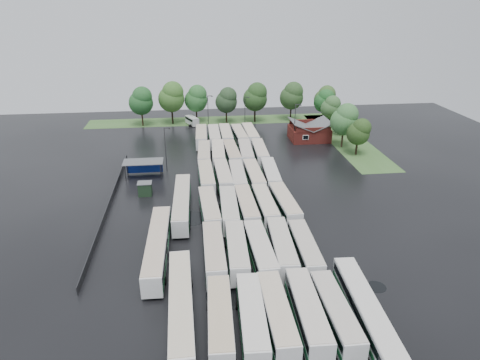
{
  "coord_description": "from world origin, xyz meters",
  "views": [
    {
      "loc": [
        -6.69,
        -63.28,
        35.0
      ],
      "look_at": [
        2.0,
        12.0,
        2.5
      ],
      "focal_mm": 32.0,
      "sensor_mm": 36.0,
      "label": 1
    }
  ],
  "objects": [
    {
      "name": "puddle_4",
      "position": [
        16.35,
        -19.66,
        0.0
      ],
      "size": [
        2.62,
        2.62,
        0.01
      ],
      "primitive_type": "cylinder",
      "color": "black",
      "rests_on": "ground"
    },
    {
      "name": "artic_bus_west_a",
      "position": [
        -8.94,
        -22.95,
        1.97
      ],
      "size": [
        3.17,
        19.16,
        3.54
      ],
      "rotation": [
        0.0,
        0.0,
        0.03
      ],
      "color": "silver",
      "rests_on": "ground"
    },
    {
      "name": "bus_r5c4",
      "position": [
        8.21,
        42.33,
        2.0
      ],
      "size": [
        3.06,
        13.12,
        3.64
      ],
      "rotation": [
        0.0,
        0.0,
        0.02
      ],
      "color": "silver",
      "rests_on": "ground"
    },
    {
      "name": "bus_r4c3",
      "position": [
        5.22,
        28.31,
        1.99
      ],
      "size": [
        3.32,
        13.13,
        3.62
      ],
      "rotation": [
        0.0,
        0.0,
        -0.04
      ],
      "color": "silver",
      "rests_on": "ground"
    },
    {
      "name": "tree_north_1",
      "position": [
        -12.26,
        62.82,
        8.15
      ],
      "size": [
        7.65,
        7.65,
        12.67
      ],
      "color": "black",
      "rests_on": "ground"
    },
    {
      "name": "bus_r5c1",
      "position": [
        -1.2,
        42.02,
        1.98
      ],
      "size": [
        2.87,
        12.93,
        3.59
      ],
      "rotation": [
        0.0,
        0.0,
        -0.01
      ],
      "color": "silver",
      "rests_on": "ground"
    },
    {
      "name": "bus_r2c0",
      "position": [
        -4.46,
        1.18,
        1.97
      ],
      "size": [
        3.33,
        12.99,
        3.58
      ],
      "rotation": [
        0.0,
        0.0,
        0.05
      ],
      "color": "silver",
      "rests_on": "ground"
    },
    {
      "name": "bus_r5c3",
      "position": [
        5.31,
        42.29,
        1.91
      ],
      "size": [
        3.25,
        12.59,
        3.47
      ],
      "rotation": [
        0.0,
        0.0,
        0.05
      ],
      "color": "silver",
      "rests_on": "ground"
    },
    {
      "name": "bus_r3c0",
      "position": [
        -4.37,
        14.99,
        1.98
      ],
      "size": [
        3.02,
        12.99,
        3.6
      ],
      "rotation": [
        0.0,
        0.0,
        0.02
      ],
      "color": "silver",
      "rests_on": "ground"
    },
    {
      "name": "bus_r3c4",
      "position": [
        8.57,
        15.06,
        1.97
      ],
      "size": [
        3.37,
        12.96,
        3.57
      ],
      "rotation": [
        0.0,
        0.0,
        -0.05
      ],
      "color": "silver",
      "rests_on": "ground"
    },
    {
      "name": "tree_north_3",
      "position": [
        3.85,
        62.12,
        6.91
      ],
      "size": [
        6.48,
        6.48,
        10.74
      ],
      "color": "black",
      "rests_on": "ground"
    },
    {
      "name": "bus_r2c1",
      "position": [
        -1.14,
        0.85,
        1.98
      ],
      "size": [
        3.15,
        13.01,
        3.6
      ],
      "rotation": [
        0.0,
        0.0,
        -0.03
      ],
      "color": "silver",
      "rests_on": "ground"
    },
    {
      "name": "bus_r1c2",
      "position": [
        2.01,
        -12.58,
        2.01
      ],
      "size": [
        3.16,
        13.18,
        3.65
      ],
      "rotation": [
        0.0,
        0.0,
        0.03
      ],
      "color": "silver",
      "rests_on": "ground"
    },
    {
      "name": "bus_r0c0",
      "position": [
        -4.59,
        -25.83,
        1.95
      ],
      "size": [
        3.19,
        12.81,
        3.54
      ],
      "rotation": [
        0.0,
        0.0,
        -0.04
      ],
      "color": "silver",
      "rests_on": "ground"
    },
    {
      "name": "bus_r3c3",
      "position": [
        5.12,
        14.49,
        1.97
      ],
      "size": [
        2.96,
        12.91,
        3.58
      ],
      "rotation": [
        0.0,
        0.0,
        0.02
      ],
      "color": "silver",
      "rests_on": "ground"
    },
    {
      "name": "lamp_post_nw",
      "position": [
        -12.49,
        24.73,
        5.67
      ],
      "size": [
        1.5,
        0.29,
        9.77
      ],
      "color": "#2D2D30",
      "rests_on": "ground"
    },
    {
      "name": "bus_r2c3",
      "position": [
        5.14,
        1.53,
        1.93
      ],
      "size": [
        2.97,
        12.66,
        3.51
      ],
      "rotation": [
        0.0,
        0.0,
        0.02
      ],
      "color": "silver",
      "rests_on": "ground"
    },
    {
      "name": "utility_hut",
      "position": [
        -16.2,
        12.6,
        1.32
      ],
      "size": [
        2.7,
        2.2,
        2.62
      ],
      "color": "black",
      "rests_on": "ground"
    },
    {
      "name": "bus_r4c2",
      "position": [
        1.99,
        28.23,
        1.98
      ],
      "size": [
        3.17,
        13.03,
        3.6
      ],
      "rotation": [
        0.0,
        0.0,
        0.03
      ],
      "color": "silver",
      "rests_on": "ground"
    },
    {
      "name": "west_fence",
      "position": [
        -22.2,
        8.0,
        0.6
      ],
      "size": [
        0.1,
        50.0,
        1.2
      ],
      "primitive_type": "cube",
      "color": "#2D2D30",
      "rests_on": "ground"
    },
    {
      "name": "tree_east_2",
      "position": [
        33.86,
        45.72,
        5.41
      ],
      "size": [
        5.08,
        5.08,
        8.41
      ],
      "color": "black",
      "rests_on": "ground"
    },
    {
      "name": "bus_r0c4",
      "position": [
        8.5,
        -26.22,
        1.93
      ],
      "size": [
        2.76,
        12.61,
        3.51
      ],
      "rotation": [
        0.0,
        0.0,
        0.01
      ],
      "color": "silver",
      "rests_on": "ground"
    },
    {
      "name": "lamp_post_ne",
      "position": [
        19.44,
        40.18,
        5.97
      ],
      "size": [
        1.58,
        0.31,
        10.28
      ],
      "color": "#2D2D30",
      "rests_on": "ground"
    },
    {
      "name": "wash_shed",
      "position": [
        -17.2,
        22.02,
        2.99
      ],
      "size": [
        8.2,
        4.2,
        3.58
      ],
      "color": "#2D2D30",
      "rests_on": "ground"
    },
    {
      "name": "bus_r3c2",
      "position": [
        1.84,
        14.52,
        1.95
      ],
      "size": [
        2.97,
        12.8,
        3.55
      ],
      "rotation": [
        0.0,
        0.0,
        -0.02
      ],
      "color": "silver",
      "rests_on": "ground"
    },
    {
      "name": "grass_strip_north",
      "position": [
        2.0,
        64.8,
        0.01
      ],
      "size": [
        80.0,
        10.0,
        0.01
      ],
      "primitive_type": "cube",
      "color": "#3B612B",
      "rests_on": "ground"
    },
    {
      "name": "tree_north_2",
      "position": [
        -5.07,
        63.84,
        7.28
      ],
      "size": [
        6.83,
        6.83,
        11.31
      ],
      "color": "black",
      "rests_on": "ground"
    },
    {
      "name": "tree_north_5",
      "position": [
        23.77,
        62.88,
        7.57
      ],
      "size": [
        7.11,
        7.11,
        11.77
      ],
      "color": "black",
      "rests_on": "ground"
    },
    {
      "name": "bus_r1c3",
      "position": [
        5.21,
        -12.13,
        2.02
      ],
      "size": [
        3.45,
        13.33,
        3.68
      ],
      "rotation": [
        0.0,
        0.0,
        -0.05
      ],
      "color": "silver",
      "rests_on": "ground"
    },
    {
      "name": "bus_r5c2",
      "position": [
        1.85,
        42.28,
        1.99
      ],
      "size": [
        2.82,
        13.04,
        3.63
      ],
      "rotation": [
        0.0,
        0.0,
        -0.0
      ],
      "color": "silver",
      "rests_on": "ground"
    },
    {
      "name": "brick_building",
      "position": [
        24.0,
        42.77,
        1.87
      ],
      "size": [
        10.07,
        8.6,
        5.39
      ],
      "color": "maroon",
      "rests_on": "ground"
    },
    {
      "name": "grass_strip_east",
      "position": [
        34.0,
        42.8,
        0.01
      ],
      "size": [
        10.0,
        50.0,
        0.01
      ],
      "primitive_type": "cube",
      "color": "#3B612B",
      "rests_on": "ground"
    },
    {
      "name": "bus_r1c0",
      "position": [
        -4.46,
        -12.27,
        2.0
      ],
      "size": [
        2.82,
        13.05,
        3.63
      ],
      "rotation": [
        0.0,
        0.0,
        -0.0
      ],
      "color": "silver",
      "rests_on": "ground"
    },
    {
      "name": "artic_bus_east",
      "position": [
        12.0,
        -26.88,
        1.95
      ],
      "size": [
        3.5,
        19.0,
        3.51
      ],
      "rotation": [
        0.0,
        0.0,
        -0.04
      ],
      "color": "silver",
      "rests_on": "ground"
    },
    {
      "name": "tree_north_6",
      "position": [
        33.78,
        61.58,
        6.9
      ],
      "size": [
        6.47,
        6.47,
        10.72
      ],
      "color": "black",
      "rests_on": "ground"
    },
    {
      "name": "bus_r1c4",
      "position": [
        8.48,
        -12.7,
        1.93
      ],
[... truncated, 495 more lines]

